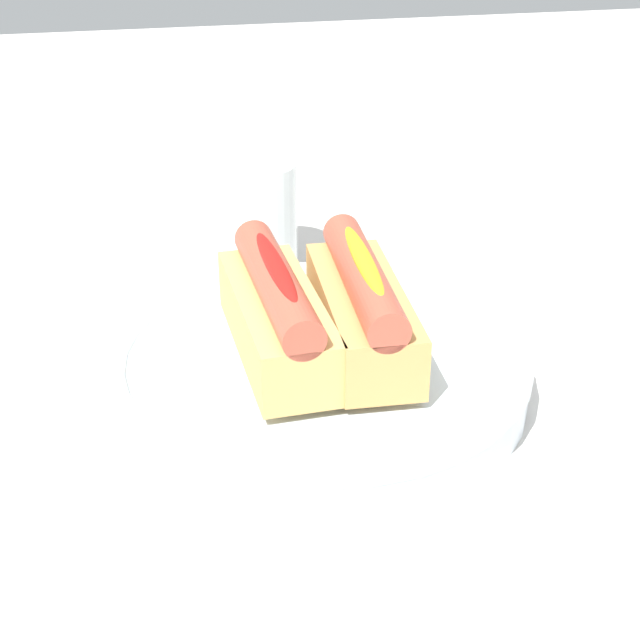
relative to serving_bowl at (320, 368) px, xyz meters
The scene contains 5 objects.
ground_plane 0.02m from the serving_bowl, 120.06° to the right, with size 2.40×2.40×0.00m, color beige.
serving_bowl is the anchor object (origin of this frame).
hotdog_front 0.05m from the serving_bowl, 91.31° to the right, with size 0.15×0.06×0.06m.
hotdog_back 0.05m from the serving_bowl, 88.69° to the left, with size 0.15×0.06×0.06m.
water_glass 0.21m from the serving_bowl, behind, with size 0.07×0.07×0.09m.
Camera 1 is at (0.54, -0.10, 0.35)m, focal length 54.49 mm.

